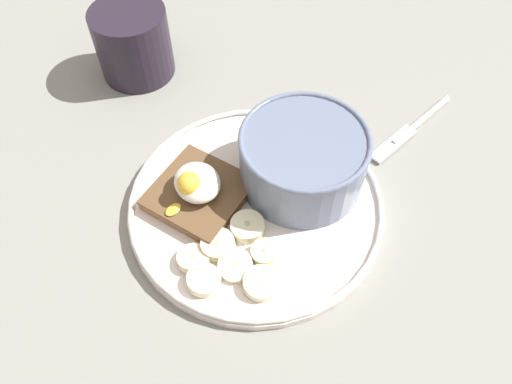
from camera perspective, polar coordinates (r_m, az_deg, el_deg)
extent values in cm
cube|color=gray|center=(54.26, 0.00, -2.44)|extent=(120.00, 120.00, 2.00)
cylinder|color=silver|center=(53.01, 0.00, -1.56)|extent=(26.97, 26.97, 1.00)
torus|color=silver|center=(52.34, 0.00, -1.08)|extent=(26.77, 26.77, 0.60)
cylinder|color=slate|center=(52.12, 5.45, 3.59)|extent=(13.23, 13.23, 6.41)
torus|color=slate|center=(49.68, 5.73, 5.91)|extent=(13.43, 13.43, 0.60)
cylinder|color=beige|center=(52.32, 5.42, 3.41)|extent=(11.83, 11.83, 5.48)
ellipsoid|color=beige|center=(50.38, 5.65, 5.22)|extent=(11.24, 11.24, 1.20)
ellipsoid|color=tan|center=(52.29, 6.53, 8.15)|extent=(1.64, 2.14, 0.82)
ellipsoid|color=#B27B58|center=(50.65, 6.37, 6.12)|extent=(1.93, 1.47, 0.74)
ellipsoid|color=tan|center=(48.98, 5.23, 4.02)|extent=(1.12, 1.72, 0.73)
ellipsoid|color=tan|center=(51.30, 2.45, 7.18)|extent=(1.58, 1.64, 0.60)
cube|color=brown|center=(52.22, -6.57, 0.14)|extent=(12.14, 12.14, 0.30)
cube|color=brown|center=(52.71, -6.51, -0.24)|extent=(11.90, 11.90, 1.42)
ellipsoid|color=white|center=(51.06, -6.72, 1.08)|extent=(5.15, 4.62, 2.69)
sphere|color=yellow|center=(50.09, -7.64, 0.93)|extent=(2.53, 2.53, 2.53)
ellipsoid|color=yellow|center=(50.88, -9.45, -2.00)|extent=(1.59, 2.05, 0.36)
cylinder|color=#F7EEC4|center=(48.27, -2.36, -8.41)|extent=(4.67, 4.70, 1.40)
cylinder|color=#C0BA98|center=(47.89, -2.38, -8.19)|extent=(0.84, 0.84, 0.22)
cylinder|color=beige|center=(50.27, -0.99, -4.00)|extent=(4.83, 4.84, 1.31)
cylinder|color=#B7B292|center=(49.75, -1.00, -3.63)|extent=(0.87, 0.87, 0.13)
cylinder|color=beige|center=(48.77, 1.01, -6.92)|extent=(3.58, 3.64, 1.52)
cylinder|color=#BEAE8C|center=(48.25, 1.02, -6.58)|extent=(0.64, 0.64, 0.18)
cylinder|color=beige|center=(47.86, -6.00, -9.96)|extent=(4.07, 4.13, 1.29)
cylinder|color=#BBB091|center=(47.49, -6.05, -9.74)|extent=(0.73, 0.74, 0.20)
cylinder|color=#F2E9B7|center=(47.45, 0.59, -10.37)|extent=(4.73, 4.69, 1.29)
cylinder|color=#BCB68F|center=(47.04, 0.59, -10.14)|extent=(0.85, 0.84, 0.19)
cylinder|color=beige|center=(48.99, -7.15, -7.53)|extent=(4.53, 4.50, 1.36)
cylinder|color=#BDB08B|center=(48.63, -7.20, -7.31)|extent=(0.81, 0.81, 0.22)
cylinder|color=beige|center=(49.31, -4.34, -6.07)|extent=(4.60, 4.63, 1.43)
cylinder|color=#BAB08D|center=(48.78, -4.39, -5.72)|extent=(0.83, 0.83, 0.16)
cylinder|color=#271E2C|center=(67.00, -13.86, 16.21)|extent=(9.37, 9.37, 8.83)
cylinder|color=#322211|center=(65.05, -14.47, 18.51)|extent=(7.97, 7.97, 0.40)
cylinder|color=silver|center=(64.15, 18.39, 7.81)|extent=(2.62, 10.97, 0.80)
cube|color=silver|center=(60.57, 15.43, 5.35)|extent=(2.74, 7.17, 0.30)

